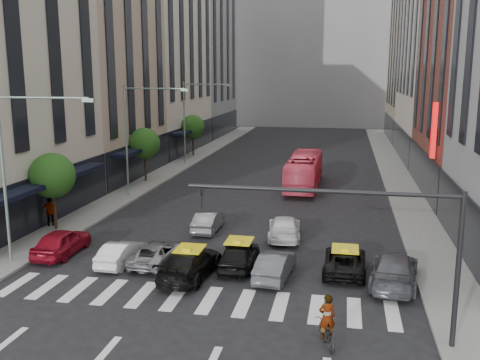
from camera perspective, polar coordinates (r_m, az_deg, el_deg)
The scene contains 30 objects.
ground at distance 23.55m, azimuth -5.70°, elevation -13.98°, with size 160.00×160.00×0.00m, color black.
sidewalk_left at distance 54.32m, azimuth -8.20°, elevation 0.66°, with size 3.00×96.00×0.15m, color slate.
sidewalk_right at distance 51.57m, azimuth 16.69°, elevation -0.28°, with size 3.00×96.00×0.15m, color slate.
building_left_b at distance 53.70m, azimuth -15.00°, elevation 13.06°, with size 8.00×16.00×24.00m, color tan.
building_left_c at distance 70.76m, azimuth -8.58°, elevation 17.69°, with size 8.00×20.00×36.00m, color beige.
building_left_d at distance 88.60m, azimuth -4.27°, elevation 14.53°, with size 8.00×18.00×30.00m, color gray.
building_right_d at distance 86.09m, azimuth 18.79°, elevation 13.40°, with size 8.00×18.00×28.00m, color tan.
building_far at distance 105.82m, azimuth 7.99°, elevation 15.56°, with size 30.00×10.00×36.00m, color gray.
tree_near at distance 35.91m, azimuth -19.37°, elevation 0.44°, with size 2.88×2.88×4.95m.
tree_mid at distance 50.16m, azimuth -10.15°, elevation 3.85°, with size 2.88×2.88×4.95m.
tree_far at distance 65.23m, azimuth -5.06°, elevation 5.68°, with size 2.88×2.88×4.95m.
streetlamp_near at distance 29.62m, azimuth -22.55°, elevation 2.43°, with size 5.38×0.25×9.00m.
streetlamp_mid at distance 43.72m, azimuth -10.94°, elevation 5.71°, with size 5.38×0.25×9.00m.
streetlamp_far at distance 58.81m, azimuth -5.08°, elevation 7.27°, with size 5.38×0.25×9.00m.
traffic_signal at distance 20.17m, azimuth 14.67°, elevation -5.09°, with size 10.10×0.20×6.00m.
liberty_sign at distance 41.02m, azimuth 19.98°, elevation 5.01°, with size 0.30×0.70×4.00m.
car_red at distance 31.75m, azimuth -18.48°, elevation -6.28°, with size 1.78×4.42×1.51m, color maroon.
car_white_front at distance 29.46m, azimuth -12.64°, elevation -7.61°, with size 1.31×3.75×1.24m, color silver.
car_silver at distance 29.15m, azimuth -8.84°, elevation -7.71°, with size 1.99×4.33×1.20m, color gray.
taxi_left at distance 27.08m, azimuth -5.34°, elevation -8.82°, with size 2.07×5.09×1.48m, color black.
taxi_center at distance 28.21m, azimuth -0.09°, elevation -7.95°, with size 1.72×4.28×1.46m, color black.
car_grey_mid at distance 26.95m, azimuth 3.76°, elevation -9.06°, with size 1.41×4.04×1.33m, color #44484D.
taxi_right at distance 28.13m, azimuth 11.11°, elevation -8.46°, with size 2.07×4.49×1.25m, color black.
car_grey_curb at distance 27.11m, azimuth 16.14°, elevation -9.16°, with size 2.13×5.23×1.52m, color #494A51.
car_row2_left at distance 34.66m, azimuth -3.40°, elevation -4.40°, with size 1.38×3.95×1.30m, color gray.
car_row2_right at distance 33.22m, azimuth 4.75°, elevation -5.06°, with size 1.93×4.75×1.38m, color white.
bus at distance 47.80m, azimuth 6.87°, elevation 0.98°, with size 2.54×10.85×3.02m, color #F44865.
motorcycle at distance 21.06m, azimuth 9.21°, elevation -15.86°, with size 0.63×1.80×0.95m, color black.
rider at distance 20.48m, azimuth 9.33°, elevation -12.46°, with size 0.65×0.43×1.78m, color gray.
pedestrian_far at distance 37.30m, azimuth -19.57°, elevation -3.19°, with size 1.12×0.47×1.92m, color gray.
Camera 1 is at (6.32, -20.33, 10.06)m, focal length 40.00 mm.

